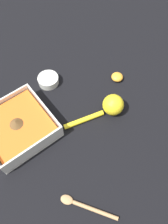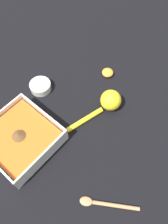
% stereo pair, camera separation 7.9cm
% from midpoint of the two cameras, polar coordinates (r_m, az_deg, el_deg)
% --- Properties ---
extents(ground_plane, '(4.00, 4.00, 0.00)m').
position_cam_midpoint_polar(ground_plane, '(0.81, -11.84, -4.96)').
color(ground_plane, black).
extents(square_dish, '(0.23, 0.23, 0.07)m').
position_cam_midpoint_polar(square_dish, '(0.80, -14.12, -4.04)').
color(square_dish, silver).
rests_on(square_dish, ground_plane).
extents(spice_bowl, '(0.08, 0.08, 0.03)m').
position_cam_midpoint_polar(spice_bowl, '(0.91, -6.83, 8.06)').
color(spice_bowl, silver).
rests_on(spice_bowl, ground_plane).
extents(lemon_squeezer, '(0.10, 0.23, 0.08)m').
position_cam_midpoint_polar(lemon_squeezer, '(0.81, 9.65, 1.25)').
color(lemon_squeezer, yellow).
rests_on(lemon_squeezer, ground_plane).
extents(lemon_half, '(0.05, 0.05, 0.03)m').
position_cam_midpoint_polar(lemon_half, '(0.93, 11.11, 8.78)').
color(lemon_half, orange).
rests_on(lemon_half, ground_plane).
extents(wooden_spoon, '(0.16, 0.12, 0.01)m').
position_cam_midpoint_polar(wooden_spoon, '(0.72, 3.69, -23.70)').
color(wooden_spoon, tan).
rests_on(wooden_spoon, ground_plane).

